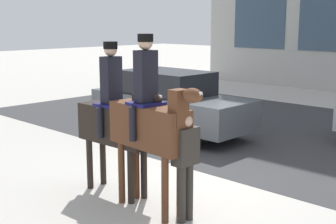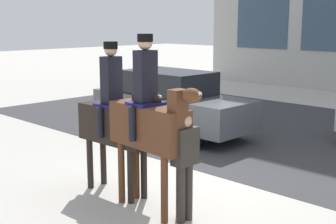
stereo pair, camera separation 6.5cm
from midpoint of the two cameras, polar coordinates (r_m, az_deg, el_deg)
The scene contains 6 objects.
ground_plane at distance 9.01m, azimuth 2.77°, elevation -8.33°, with size 80.00×80.00×0.00m, color beige.
road_surface at distance 12.84m, azimuth 16.87°, elevation -2.90°, with size 19.78×8.50×0.01m.
mounted_horse_lead at distance 8.05m, azimuth -6.57°, elevation -0.98°, with size 1.93×0.65×2.65m.
mounted_horse_companion at distance 7.25m, azimuth -2.39°, elevation -1.24°, with size 1.97×0.65×2.80m.
pedestrian_bystander at distance 6.96m, azimuth 1.74°, elevation -5.73°, with size 0.83×0.43×1.65m.
street_car_near_lane at distance 12.54m, azimuth 0.01°, elevation 1.21°, with size 4.62×1.79×1.69m.
Camera 1 is at (5.55, -6.45, 2.98)m, focal length 50.00 mm.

